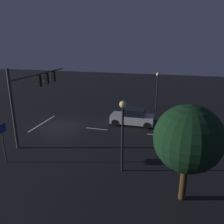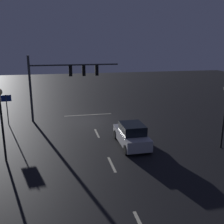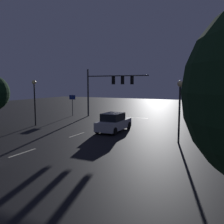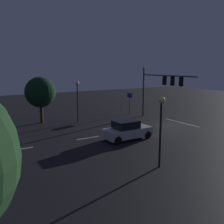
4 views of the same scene
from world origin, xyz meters
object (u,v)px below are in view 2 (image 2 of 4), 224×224
Objects in this scene: route_sign at (7,103)px; car_approaching at (132,135)px; street_lamp_right_kerb at (1,111)px; traffic_signal_assembly at (64,76)px.

car_approaching is at bearing 143.47° from route_sign.
street_lamp_right_kerb is at bearing 97.44° from route_sign.
street_lamp_right_kerb is 8.28m from route_sign.
traffic_signal_assembly is 2.97× the size of route_sign.
traffic_signal_assembly reaches higher than street_lamp_right_kerb.
street_lamp_right_kerb is at bearing 5.67° from car_approaching.
route_sign is at bearing -36.53° from car_approaching.
car_approaching is 1.52× the size of route_sign.
car_approaching is at bearing 119.52° from traffic_signal_assembly.
car_approaching is (-4.48, 7.92, -3.53)m from traffic_signal_assembly.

